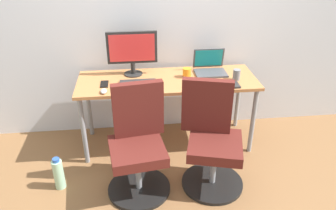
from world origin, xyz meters
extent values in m
plane|color=brown|center=(0.00, 0.00, 0.00)|extent=(5.28, 5.28, 0.00)
cube|color=silver|center=(0.00, 0.38, 1.30)|extent=(4.40, 0.04, 2.60)
cube|color=#B77542|center=(0.00, 0.00, 0.71)|extent=(1.72, 0.60, 0.03)
cylinder|color=gray|center=(-0.81, -0.25, 0.35)|extent=(0.04, 0.04, 0.70)
cylinder|color=gray|center=(0.81, -0.25, 0.35)|extent=(0.04, 0.04, 0.70)
cylinder|color=gray|center=(-0.81, 0.25, 0.35)|extent=(0.04, 0.04, 0.70)
cylinder|color=gray|center=(0.81, 0.25, 0.35)|extent=(0.04, 0.04, 0.70)
cylinder|color=black|center=(-0.32, -0.70, 0.01)|extent=(0.54, 0.54, 0.03)
cylinder|color=gray|center=(-0.32, -0.70, 0.20)|extent=(0.05, 0.05, 0.34)
cube|color=#591E19|center=(-0.32, -0.70, 0.41)|extent=(0.50, 0.50, 0.09)
cube|color=#591E19|center=(-0.30, -0.51, 0.70)|extent=(0.43, 0.13, 0.48)
cylinder|color=black|center=(0.32, -0.70, 0.01)|extent=(0.54, 0.54, 0.03)
cylinder|color=gray|center=(0.32, -0.70, 0.20)|extent=(0.05, 0.05, 0.34)
cube|color=#591E19|center=(0.32, -0.70, 0.41)|extent=(0.54, 0.54, 0.09)
cube|color=#591E19|center=(0.28, -0.52, 0.70)|extent=(0.42, 0.18, 0.48)
cylinder|color=#A5D8B2|center=(-1.01, -0.58, 0.14)|extent=(0.09, 0.09, 0.28)
cylinder|color=#2D59B2|center=(-1.01, -0.58, 0.30)|extent=(0.06, 0.06, 0.03)
cylinder|color=#262626|center=(-0.32, 0.16, 0.73)|extent=(0.18, 0.18, 0.01)
cylinder|color=#262626|center=(-0.32, 0.16, 0.80)|extent=(0.04, 0.04, 0.11)
cube|color=#262626|center=(-0.32, 0.16, 1.01)|extent=(0.48, 0.03, 0.31)
cube|color=red|center=(-0.32, 0.14, 1.01)|extent=(0.43, 0.00, 0.26)
cube|color=#4C4C51|center=(0.44, 0.08, 0.74)|extent=(0.31, 0.22, 0.02)
cube|color=#4C4C51|center=(0.44, 0.21, 0.85)|extent=(0.31, 0.05, 0.21)
cube|color=teal|center=(0.44, 0.20, 0.85)|extent=(0.28, 0.04, 0.18)
cube|color=#2D2D2D|center=(-0.28, -0.06, 0.74)|extent=(0.34, 0.12, 0.02)
cube|color=#2D2D2D|center=(0.47, -0.22, 0.74)|extent=(0.34, 0.12, 0.02)
ellipsoid|color=#B7B7B7|center=(-0.59, -0.23, 0.74)|extent=(0.06, 0.10, 0.03)
ellipsoid|color=#2D2D2D|center=(-0.41, -0.23, 0.74)|extent=(0.06, 0.10, 0.03)
cylinder|color=orange|center=(0.19, 0.03, 0.77)|extent=(0.08, 0.08, 0.09)
cylinder|color=slate|center=(0.65, -0.09, 0.78)|extent=(0.07, 0.07, 0.10)
cube|color=black|center=(-0.59, -0.06, 0.73)|extent=(0.07, 0.14, 0.01)
camera|label=1|loc=(-0.32, -2.93, 2.05)|focal=35.82mm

